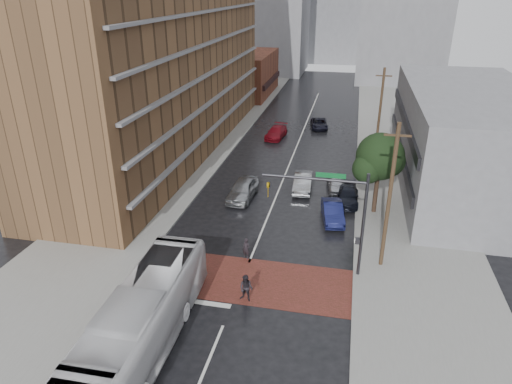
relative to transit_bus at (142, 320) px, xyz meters
The scene contains 22 objects.
ground 7.53m from the transit_bus, 61.24° to the left, with size 160.00×160.00×0.00m, color black.
crosswalk 7.96m from the transit_bus, 63.02° to the left, with size 14.00×5.00×0.02m, color maroon.
sidewalk_west 32.46m from the transit_bus, 104.24° to the left, with size 9.00×90.00×0.15m, color gray.
sidewalk_east 34.87m from the transit_bus, 64.45° to the left, with size 9.00×90.00×0.15m, color gray.
apartment_block 34.42m from the transit_bus, 109.00° to the left, with size 10.00×44.00×28.00m, color brown.
storefront_west 61.04m from the transit_bus, 97.99° to the left, with size 8.00×16.00×7.00m, color brown.
building_east 33.26m from the transit_bus, 52.84° to the left, with size 11.00×26.00×9.00m, color gray.
distant_tower_center 102.00m from the transit_bus, 88.01° to the left, with size 12.00×10.00×24.00m, color gray.
street_tree 22.23m from the transit_bus, 56.87° to the left, with size 4.20×4.10×6.90m.
signal_mast 13.27m from the transit_bus, 43.58° to the left, with size 6.50×0.30×7.20m.
utility_pole_near 16.49m from the transit_bus, 40.22° to the left, with size 1.60×0.26×10.00m.
utility_pole_far 32.99m from the transit_bus, 67.95° to the left, with size 1.60×0.26×10.00m.
transit_bus is the anchor object (origin of this frame).
pedestrian_a 10.00m from the transit_bus, 71.16° to the left, with size 0.57×0.37×1.55m, color black.
pedestrian_b 6.58m from the transit_bus, 49.04° to the left, with size 0.85×0.66×1.75m, color black.
car_travel_a 18.98m from the transit_bus, 87.96° to the left, with size 2.03×5.03×1.72m, color #9B9EA2.
car_travel_b 22.62m from the transit_bus, 75.46° to the left, with size 1.61×4.60×1.52m, color #B2B5BA.
car_travel_c 37.02m from the transit_bus, 89.10° to the left, with size 1.97×4.85×1.41m, color maroon.
suv_travel 42.73m from the transit_bus, 82.70° to the left, with size 2.07×4.50×1.25m, color black.
car_parked_near 18.62m from the transit_bus, 62.02° to the left, with size 1.53×4.40×1.45m, color #161B4F.
car_parked_mid 22.32m from the transit_bus, 63.85° to the left, with size 1.79×4.41×1.28m, color black.
car_parked_far 24.08m from the transit_bus, 68.74° to the left, with size 1.62×4.02×1.37m, color #B3B4BB.
Camera 1 is at (6.00, -23.24, 17.33)m, focal length 32.00 mm.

